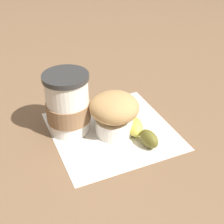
{
  "coord_description": "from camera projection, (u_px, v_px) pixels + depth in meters",
  "views": [
    {
      "loc": [
        -0.32,
        -0.42,
        0.41
      ],
      "look_at": [
        0.0,
        0.0,
        0.05
      ],
      "focal_mm": 50.0,
      "sensor_mm": 36.0,
      "label": 1
    }
  ],
  "objects": [
    {
      "name": "banana",
      "position": [
        137.0,
        126.0,
        0.65
      ],
      "size": [
        0.08,
        0.14,
        0.03
      ],
      "color": "#D6CC4C",
      "rests_on": "paper_napkin"
    },
    {
      "name": "muffin",
      "position": [
        115.0,
        112.0,
        0.63
      ],
      "size": [
        0.1,
        0.1,
        0.09
      ],
      "color": "white",
      "rests_on": "paper_napkin"
    },
    {
      "name": "coffee_cup",
      "position": [
        68.0,
        105.0,
        0.64
      ],
      "size": [
        0.09,
        0.09,
        0.13
      ],
      "color": "silver",
      "rests_on": "paper_napkin"
    },
    {
      "name": "paper_napkin",
      "position": [
        112.0,
        130.0,
        0.67
      ],
      "size": [
        0.3,
        0.3,
        0.0
      ],
      "primitive_type": "cube",
      "rotation": [
        0.0,
        0.0,
        -0.24
      ],
      "color": "white",
      "rests_on": "ground_plane"
    },
    {
      "name": "ground_plane",
      "position": [
        112.0,
        131.0,
        0.67
      ],
      "size": [
        3.0,
        3.0,
        0.0
      ],
      "primitive_type": "plane",
      "color": "brown"
    }
  ]
}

